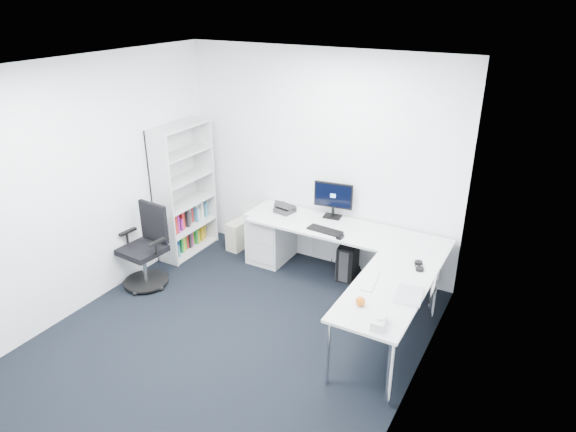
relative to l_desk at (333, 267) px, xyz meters
The scene contains 22 objects.
ground 1.54m from the l_desk, 111.45° to the right, with size 4.20×4.20×0.00m, color black.
ceiling 2.79m from the l_desk, 111.45° to the right, with size 4.20×4.20×0.00m, color white.
wall_back 1.34m from the l_desk, 128.16° to the left, with size 3.60×0.02×2.70m, color white.
wall_front 3.68m from the l_desk, 98.93° to the right, with size 3.60×0.02×2.70m, color white.
wall_left 2.91m from the l_desk, 149.22° to the right, with size 0.02×4.20×2.70m, color white.
wall_right 2.13m from the l_desk, 48.24° to the right, with size 0.02×4.20×2.70m, color white.
l_desk is the anchor object (origin of this frame).
drawer_pedestal 1.14m from the l_desk, 159.65° to the left, with size 0.46×0.57×0.70m, color silver.
bookshelf 2.24m from the l_desk, behind, with size 0.34×0.88×1.75m, color silver, non-canonical shape.
task_chair 2.26m from the l_desk, 156.14° to the right, with size 0.56×0.56×0.99m, color black, non-canonical shape.
black_pc_tower 0.52m from the l_desk, 90.12° to the left, with size 0.20×0.46×0.45m, color black.
beige_pc_tower 1.69m from the l_desk, 163.56° to the left, with size 0.19×0.42×0.39m, color #B9B59D.
power_strip 0.80m from the l_desk, 48.38° to the left, with size 0.33×0.06×0.04m, color silver.
monitor 0.86m from the l_desk, 116.34° to the left, with size 0.48×0.15×0.46m, color black, non-canonical shape.
black_keyboard 0.44m from the l_desk, 139.30° to the left, with size 0.42×0.15×0.02m, color black.
mouse 0.38m from the l_desk, 65.94° to the left, with size 0.06×0.10×0.03m, color black.
desk_phone 1.06m from the l_desk, 154.12° to the left, with size 0.21×0.21×0.15m, color #28282B, non-canonical shape.
laptop 1.38m from the l_desk, 33.47° to the right, with size 0.35×0.34×0.25m, color silver, non-canonical shape.
white_keyboard 0.99m from the l_desk, 43.52° to the right, with size 0.12×0.41×0.01m, color silver.
headphones 1.08m from the l_desk, ahead, with size 0.12×0.20×0.05m, color black, non-canonical shape.
orange_fruit 1.36m from the l_desk, 55.43° to the right, with size 0.09×0.09×0.09m, color orange.
tissue_box 1.66m from the l_desk, 52.19° to the right, with size 0.11×0.21×0.07m, color silver.
Camera 1 is at (2.60, -3.37, 3.29)m, focal length 32.00 mm.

